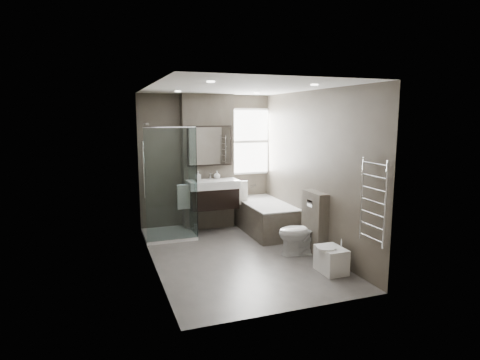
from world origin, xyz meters
name	(u,v)px	position (x,y,z in m)	size (l,w,h in m)	color
room	(238,175)	(0.00, 0.00, 1.30)	(2.70, 3.90, 2.70)	#56524F
vanity_pier	(208,162)	(0.00, 1.77, 1.30)	(1.00, 0.25, 2.60)	#4D463C
vanity	(213,194)	(0.00, 1.43, 0.74)	(0.95, 0.47, 0.66)	black
mirror_cabinet	(210,146)	(0.00, 1.61, 1.63)	(0.86, 0.08, 0.76)	black
towel_left	(184,197)	(-0.56, 1.40, 0.72)	(0.24, 0.06, 0.44)	silver
towel_right	(241,193)	(0.56, 1.40, 0.72)	(0.24, 0.06, 0.44)	silver
shower_enclosure	(174,211)	(-0.75, 1.35, 0.49)	(0.90, 0.90, 2.00)	white
bathtub	(265,216)	(0.92, 1.10, 0.32)	(0.75, 1.60, 0.57)	#4D463C
window	(249,142)	(0.90, 1.88, 1.68)	(0.98, 0.06, 1.33)	white
toilet	(301,232)	(0.97, -0.24, 0.36)	(0.40, 0.71, 0.72)	white
cistern_box	(315,222)	(1.21, -0.25, 0.50)	(0.19, 0.55, 1.00)	#4D463C
bidet	(331,259)	(1.01, -1.06, 0.19)	(0.40, 0.45, 0.47)	white
towel_radiator	(373,201)	(1.25, -1.60, 1.12)	(0.03, 0.49, 1.10)	silver
soap_bottle_a	(198,176)	(-0.28, 1.43, 1.09)	(0.08, 0.08, 0.18)	white
soap_bottle_b	(217,175)	(0.12, 1.55, 1.08)	(0.12, 0.12, 0.16)	white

